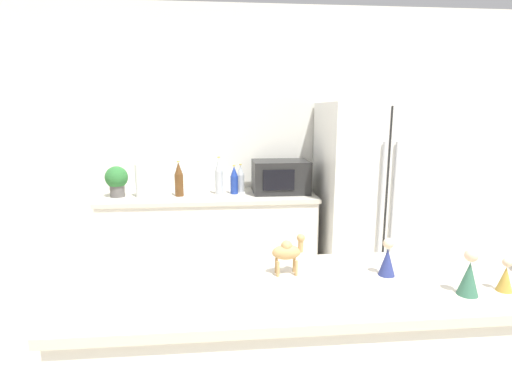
# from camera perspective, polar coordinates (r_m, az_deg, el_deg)

# --- Properties ---
(wall_back) EXTENTS (8.00, 0.06, 2.55)m
(wall_back) POSITION_cam_1_polar(r_m,az_deg,el_deg) (3.75, 0.23, 6.04)
(wall_back) COLOR silver
(wall_back) RESTS_ON ground_plane
(back_counter) EXTENTS (1.80, 0.63, 0.93)m
(back_counter) POSITION_cam_1_polar(r_m,az_deg,el_deg) (3.58, -6.44, -7.57)
(back_counter) COLOR silver
(back_counter) RESTS_ON ground_plane
(refrigerator) EXTENTS (0.83, 0.76, 1.70)m
(refrigerator) POSITION_cam_1_polar(r_m,az_deg,el_deg) (3.63, 15.73, -1.34)
(refrigerator) COLOR white
(refrigerator) RESTS_ON ground_plane
(potted_plant) EXTENTS (0.19, 0.19, 0.26)m
(potted_plant) POSITION_cam_1_polar(r_m,az_deg,el_deg) (3.50, -19.29, 1.66)
(potted_plant) COLOR #595451
(potted_plant) RESTS_ON back_counter
(paper_towel_roll) EXTENTS (0.10, 0.10, 0.28)m
(paper_towel_roll) POSITION_cam_1_polar(r_m,az_deg,el_deg) (3.42, -15.99, 1.59)
(paper_towel_roll) COLOR white
(paper_towel_roll) RESTS_ON back_counter
(microwave) EXTENTS (0.48, 0.37, 0.28)m
(microwave) POSITION_cam_1_polar(r_m,az_deg,el_deg) (3.49, 3.51, 2.21)
(microwave) COLOR black
(microwave) RESTS_ON back_counter
(back_bottle_0) EXTENTS (0.07, 0.07, 0.30)m
(back_bottle_0) POSITION_cam_1_polar(r_m,az_deg,el_deg) (3.39, -10.96, 1.77)
(back_bottle_0) COLOR brown
(back_bottle_0) RESTS_ON back_counter
(back_bottle_1) EXTENTS (0.07, 0.07, 0.32)m
(back_bottle_1) POSITION_cam_1_polar(r_m,az_deg,el_deg) (3.42, -5.31, 2.23)
(back_bottle_1) COLOR #B2B7BC
(back_bottle_1) RESTS_ON back_counter
(back_bottle_2) EXTENTS (0.07, 0.07, 0.25)m
(back_bottle_2) POSITION_cam_1_polar(r_m,az_deg,el_deg) (3.44, -3.14, 1.69)
(back_bottle_2) COLOR navy
(back_bottle_2) RESTS_ON back_counter
(back_bottle_3) EXTENTS (0.07, 0.07, 0.25)m
(back_bottle_3) POSITION_cam_1_polar(r_m,az_deg,el_deg) (3.50, -2.22, 1.90)
(back_bottle_3) COLOR #B2B7BC
(back_bottle_3) RESTS_ON back_counter
(camel_figurine) EXTENTS (0.13, 0.06, 0.16)m
(camel_figurine) POSITION_cam_1_polar(r_m,az_deg,el_deg) (1.55, 4.57, -8.44)
(camel_figurine) COLOR tan
(camel_figurine) RESTS_ON bar_counter
(wise_man_figurine_blue) EXTENTS (0.06, 0.06, 0.15)m
(wise_man_figurine_blue) POSITION_cam_1_polar(r_m,az_deg,el_deg) (1.62, 18.25, -9.14)
(wise_man_figurine_blue) COLOR navy
(wise_man_figurine_blue) RESTS_ON bar_counter
(wise_man_figurine_crimson) EXTENTS (0.05, 0.05, 0.12)m
(wise_man_figurine_crimson) POSITION_cam_1_polar(r_m,az_deg,el_deg) (1.67, 32.06, -10.22)
(wise_man_figurine_crimson) COLOR #B28933
(wise_man_figurine_crimson) RESTS_ON bar_counter
(wise_man_figurine_purple) EXTENTS (0.07, 0.07, 0.16)m
(wise_man_figurine_purple) POSITION_cam_1_polar(r_m,az_deg,el_deg) (1.56, 28.15, -10.46)
(wise_man_figurine_purple) COLOR #33664C
(wise_man_figurine_purple) RESTS_ON bar_counter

